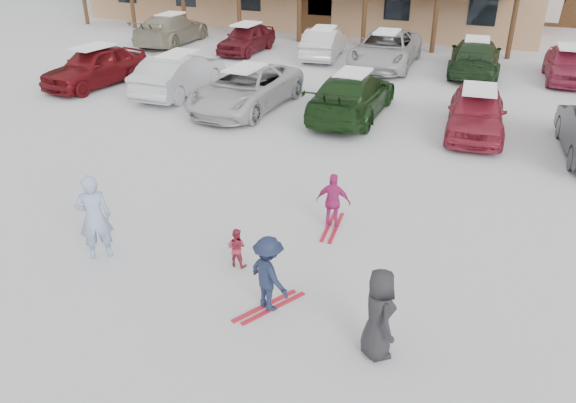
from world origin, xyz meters
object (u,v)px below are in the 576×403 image
at_px(bystander_dark, 379,314).
at_px(parked_car_2, 246,88).
at_px(parked_car_4, 476,112).
at_px(parked_car_3, 352,95).
at_px(parked_car_7, 171,29).
at_px(child_navy, 269,274).
at_px(parked_car_8, 247,38).
at_px(parked_car_0, 95,66).
at_px(parked_car_11, 475,57).
at_px(parked_car_12, 568,64).
at_px(child_magenta, 333,202).
at_px(parked_car_10, 386,49).
at_px(parked_car_9, 323,43).
at_px(parked_car_1, 179,74).
at_px(toddler_red, 236,247).
at_px(adult_skier, 94,217).

height_order(bystander_dark, parked_car_2, bystander_dark).
xyz_separation_m(parked_car_2, parked_car_4, (7.82, 0.38, -0.01)).
height_order(parked_car_3, parked_car_7, parked_car_7).
xyz_separation_m(child_navy, parked_car_8, (-9.46, 18.44, -0.02)).
distance_m(parked_car_0, parked_car_11, 15.94).
bearing_deg(parked_car_12, parked_car_2, -145.24).
bearing_deg(parked_car_0, parked_car_2, 4.63).
bearing_deg(parked_car_12, parked_car_0, -159.09).
xyz_separation_m(parked_car_8, parked_car_11, (11.01, -0.10, 0.05)).
relative_size(parked_car_8, parked_car_11, 0.80).
relative_size(child_magenta, parked_car_10, 0.23).
xyz_separation_m(parked_car_3, parked_car_7, (-12.37, 8.02, 0.02)).
distance_m(child_magenta, parked_car_9, 16.55).
bearing_deg(bystander_dark, parked_car_0, 17.52).
bearing_deg(child_magenta, bystander_dark, 112.25).
xyz_separation_m(child_magenta, parked_car_1, (-8.76, 7.75, 0.13)).
bearing_deg(toddler_red, parked_car_11, -99.41).
xyz_separation_m(bystander_dark, parked_car_11, (-0.48, 18.75, -0.03)).
distance_m(parked_car_7, parked_car_10, 11.75).
xyz_separation_m(parked_car_1, parked_car_4, (11.01, -0.33, -0.05)).
height_order(child_magenta, parked_car_12, parked_car_12).
relative_size(toddler_red, parked_car_10, 0.15).
distance_m(parked_car_3, parked_car_8, 10.92).
distance_m(child_navy, parked_car_1, 13.90).
bearing_deg(parked_car_12, toddler_red, -113.41).
xyz_separation_m(bystander_dark, parked_car_8, (-11.49, 18.85, -0.08)).
height_order(adult_skier, parked_car_7, adult_skier).
relative_size(child_navy, parked_car_8, 0.35).
bearing_deg(parked_car_9, parked_car_0, 41.48).
distance_m(parked_car_4, parked_car_12, 8.52).
relative_size(parked_car_4, parked_car_7, 0.80).
xyz_separation_m(parked_car_2, parked_car_9, (-0.06, 8.53, -0.03)).
height_order(parked_car_3, parked_car_9, parked_car_3).
height_order(parked_car_1, parked_car_4, parked_car_1).
height_order(parked_car_1, parked_car_10, parked_car_10).
distance_m(toddler_red, parked_car_1, 12.41).
height_order(adult_skier, parked_car_11, adult_skier).
relative_size(bystander_dark, parked_car_10, 0.28).
relative_size(child_navy, parked_car_12, 0.34).
height_order(parked_car_2, parked_car_8, parked_car_2).
xyz_separation_m(parked_car_9, parked_car_12, (10.71, -0.12, -0.00)).
xyz_separation_m(parked_car_1, parked_car_8, (-0.84, 7.54, -0.08)).
distance_m(child_navy, parked_car_10, 18.33).
bearing_deg(parked_car_2, parked_car_0, 179.32).
distance_m(toddler_red, parked_car_4, 10.20).
height_order(parked_car_1, parked_car_11, parked_car_1).
distance_m(parked_car_3, parked_car_12, 10.46).
xyz_separation_m(toddler_red, child_magenta, (1.28, 2.15, 0.24)).
xyz_separation_m(child_navy, child_magenta, (0.14, 3.15, -0.07)).
bearing_deg(adult_skier, parked_car_8, -113.67).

